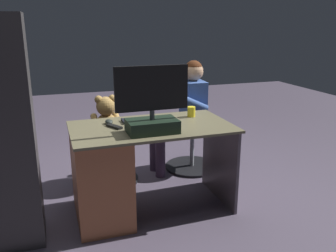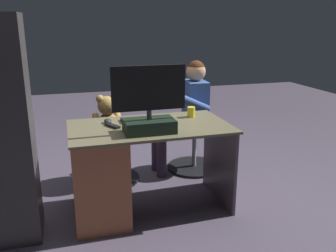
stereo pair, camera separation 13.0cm
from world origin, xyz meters
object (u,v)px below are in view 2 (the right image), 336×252
Objects in this scene: keyboard at (147,119)px; computer_mouse at (108,121)px; monitor at (149,112)px; cup at (191,112)px; office_chair_teddy at (110,156)px; visitor_chair at (194,145)px; tv_remote at (113,126)px; desk at (110,170)px; person at (187,107)px; teddy_bear at (108,117)px.

computer_mouse is (0.32, -0.00, 0.01)m from keyboard.
cup is (-0.45, -0.33, -0.11)m from monitor.
keyboard is at bearing 118.66° from office_chair_teddy.
visitor_chair is (-0.63, -0.54, -0.47)m from keyboard.
cup is 0.15× the size of visitor_chair.
visitor_chair is at bearing -172.91° from tv_remote.
desk is 2.24× the size of visitor_chair.
visitor_chair is (-0.93, -0.66, -0.47)m from tv_remote.
keyboard is 0.75× the size of visitor_chair.
computer_mouse is 0.71m from cup.
cup reaches higher than keyboard.
monitor is at bearing 80.65° from keyboard.
cup is (-0.39, -0.00, 0.03)m from keyboard.
visitor_chair is (-0.89, -0.05, 0.01)m from office_chair_teddy.
office_chair_teddy is (-0.08, -0.64, -0.13)m from desk.
monitor is 0.36m from keyboard.
computer_mouse is 1.19m from visitor_chair.
computer_mouse is at bearing 83.60° from office_chair_teddy.
monitor is at bearing 55.43° from person.
tv_remote reaches higher than desk.
cup is at bearing 74.47° from person.
teddy_bear reaches higher than computer_mouse.
desk is 0.51m from keyboard.
office_chair_teddy is at bearing 90.00° from teddy_bear.
monitor is 6.23× the size of cup.
desk is 0.39m from computer_mouse.
cup is at bearing 143.81° from office_chair_teddy.
cup is 0.15× the size of office_chair_teddy.
tv_remote is 0.27× the size of office_chair_teddy.
monitor is 0.96× the size of visitor_chair.
person is at bearing -148.13° from computer_mouse.
tv_remote is 0.77m from office_chair_teddy.
keyboard is 4.38× the size of computer_mouse.
person is at bearing -141.76° from desk.
desk is 1.10× the size of person.
monitor is 1.37× the size of teddy_bear.
cup is 0.58× the size of tv_remote.
person reaches higher than cup.
teddy_bear is (0.21, -0.82, -0.23)m from monitor.
tv_remote is (0.24, -0.21, -0.14)m from monitor.
visitor_chair is at bearing -177.32° from teddy_bear.
person is at bearing -135.28° from keyboard.
monitor is at bearing 104.59° from office_chair_teddy.
tv_remote is at bearing 21.61° from keyboard.
keyboard is (-0.34, -0.16, 0.35)m from desk.
desk is 0.35m from tv_remote.
teddy_bear is (-0.08, -0.66, 0.26)m from desk.
tv_remote is (-0.04, -0.04, 0.35)m from desk.
tv_remote is at bearing 86.87° from office_chair_teddy.
visitor_chair is at bearing -113.88° from cup.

